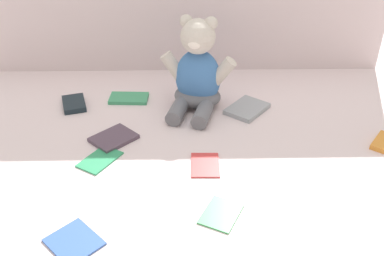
# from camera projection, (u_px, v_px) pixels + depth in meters

# --- Properties ---
(ground_plane) EXTENTS (3.20, 3.20, 0.00)m
(ground_plane) POSITION_uv_depth(u_px,v_px,m) (188.00, 139.00, 1.23)
(ground_plane) COLOR silver
(teddy_bear) EXTENTS (0.24, 0.24, 0.29)m
(teddy_bear) POSITION_uv_depth(u_px,v_px,m) (197.00, 75.00, 1.33)
(teddy_bear) COLOR #3F72B2
(teddy_bear) RESTS_ON ground_plane
(book_case_0) EXTENTS (0.13, 0.08, 0.01)m
(book_case_0) POSITION_uv_depth(u_px,v_px,m) (129.00, 98.00, 1.42)
(book_case_0) COLOR #3B9463
(book_case_0) RESTS_ON ground_plane
(book_case_2) EXTENTS (0.16, 0.16, 0.01)m
(book_case_2) POSITION_uv_depth(u_px,v_px,m) (247.00, 109.00, 1.36)
(book_case_2) COLOR #92989D
(book_case_2) RESTS_ON ground_plane
(book_case_3) EXTENTS (0.14, 0.14, 0.01)m
(book_case_3) POSITION_uv_depth(u_px,v_px,m) (74.00, 241.00, 0.89)
(book_case_3) COLOR #385EA9
(book_case_3) RESTS_ON ground_plane
(book_case_4) EXTENTS (0.10, 0.12, 0.02)m
(book_case_4) POSITION_uv_depth(u_px,v_px,m) (74.00, 104.00, 1.39)
(book_case_4) COLOR #19252C
(book_case_4) RESTS_ON ground_plane
(book_case_5) EXTENTS (0.07, 0.11, 0.01)m
(book_case_5) POSITION_uv_depth(u_px,v_px,m) (205.00, 164.00, 1.12)
(book_case_5) COLOR #D13A39
(book_case_5) RESTS_ON ground_plane
(book_case_6) EXTENTS (0.15, 0.15, 0.01)m
(book_case_6) POSITION_uv_depth(u_px,v_px,m) (114.00, 137.00, 1.22)
(book_case_6) COLOR #4F3E4D
(book_case_6) RESTS_ON ground_plane
(book_case_7) EXTENTS (0.12, 0.13, 0.01)m
(book_case_7) POSITION_uv_depth(u_px,v_px,m) (100.00, 159.00, 1.14)
(book_case_7) COLOR #2D8F5B
(book_case_7) RESTS_ON ground_plane
(book_case_8) EXTENTS (0.11, 0.12, 0.01)m
(book_case_8) POSITION_uv_depth(u_px,v_px,m) (221.00, 213.00, 0.96)
(book_case_8) COLOR #3D9D55
(book_case_8) RESTS_ON ground_plane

